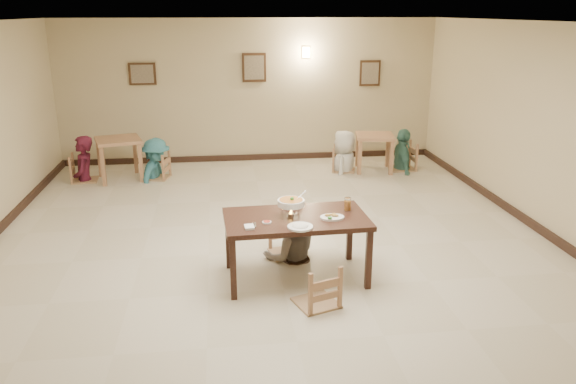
{
  "coord_description": "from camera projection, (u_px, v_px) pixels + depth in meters",
  "views": [
    {
      "loc": [
        -0.7,
        -7.01,
        3.14
      ],
      "look_at": [
        0.14,
        -0.4,
        0.98
      ],
      "focal_mm": 35.0,
      "sensor_mm": 36.0,
      "label": 1
    }
  ],
  "objects": [
    {
      "name": "main_diner",
      "position": [
        291.0,
        202.0,
        7.26
      ],
      "size": [
        0.8,
        0.65,
        1.55
      ],
      "primitive_type": "imported",
      "rotation": [
        0.0,
        0.0,
        3.23
      ],
      "color": "gray",
      "rests_on": "floor"
    },
    {
      "name": "picture_b",
      "position": [
        254.0,
        68.0,
        11.74
      ],
      "size": [
        0.5,
        0.04,
        0.6
      ],
      "color": "#372214",
      "rests_on": "wall_back"
    },
    {
      "name": "drink_glass",
      "position": [
        348.0,
        205.0,
        6.87
      ],
      "size": [
        0.08,
        0.08,
        0.16
      ],
      "color": "white",
      "rests_on": "main_table"
    },
    {
      "name": "bg_chair_lr",
      "position": [
        155.0,
        154.0,
        10.87
      ],
      "size": [
        0.45,
        0.45,
        0.97
      ],
      "rotation": [
        0.0,
        0.0,
        -1.82
      ],
      "color": "tan",
      "rests_on": "floor"
    },
    {
      "name": "chair_far",
      "position": [
        287.0,
        222.0,
        7.45
      ],
      "size": [
        0.44,
        0.44,
        0.94
      ],
      "rotation": [
        0.0,
        0.0,
        0.2
      ],
      "color": "tan",
      "rests_on": "floor"
    },
    {
      "name": "bg_diner_a",
      "position": [
        80.0,
        136.0,
        10.58
      ],
      "size": [
        0.46,
        0.67,
        1.76
      ],
      "primitive_type": "imported",
      "rotation": [
        0.0,
        0.0,
        4.78
      ],
      "color": "#511428",
      "rests_on": "floor"
    },
    {
      "name": "bg_chair_ll",
      "position": [
        82.0,
        156.0,
        10.7
      ],
      "size": [
        0.47,
        0.47,
        0.99
      ],
      "rotation": [
        0.0,
        0.0,
        1.67
      ],
      "color": "tan",
      "rests_on": "floor"
    },
    {
      "name": "picture_a",
      "position": [
        142.0,
        74.0,
        11.5
      ],
      "size": [
        0.55,
        0.04,
        0.45
      ],
      "color": "#372214",
      "rests_on": "wall_back"
    },
    {
      "name": "bg_table_left",
      "position": [
        118.0,
        146.0,
        10.75
      ],
      "size": [
        1.0,
        1.0,
        0.81
      ],
      "rotation": [
        0.0,
        0.0,
        0.27
      ],
      "color": "tan",
      "rests_on": "floor"
    },
    {
      "name": "wall_sconce",
      "position": [
        306.0,
        52.0,
        11.79
      ],
      "size": [
        0.16,
        0.05,
        0.22
      ],
      "primitive_type": "cube",
      "color": "#FFD88C",
      "rests_on": "wall_back"
    },
    {
      "name": "wall_back",
      "position": [
        250.0,
        91.0,
        11.93
      ],
      "size": [
        10.0,
        0.0,
        10.0
      ],
      "primitive_type": "plane",
      "rotation": [
        1.57,
        0.0,
        0.0
      ],
      "color": "beige",
      "rests_on": "floor"
    },
    {
      "name": "bg_chair_rl",
      "position": [
        344.0,
        148.0,
        11.38
      ],
      "size": [
        0.45,
        0.45,
        0.96
      ],
      "rotation": [
        0.0,
        0.0,
        1.29
      ],
      "color": "tan",
      "rests_on": "floor"
    },
    {
      "name": "baseboard_back",
      "position": [
        251.0,
        157.0,
        12.34
      ],
      "size": [
        8.0,
        0.06,
        0.12
      ],
      "primitive_type": "cube",
      "color": "black",
      "rests_on": "floor"
    },
    {
      "name": "floor",
      "position": [
        274.0,
        251.0,
        7.67
      ],
      "size": [
        10.0,
        10.0,
        0.0
      ],
      "primitive_type": "plane",
      "color": "beige",
      "rests_on": "ground"
    },
    {
      "name": "chair_near",
      "position": [
        317.0,
        266.0,
        6.16
      ],
      "size": [
        0.44,
        0.44,
        0.94
      ],
      "rotation": [
        0.0,
        0.0,
        3.47
      ],
      "color": "tan",
      "rests_on": "floor"
    },
    {
      "name": "baseboard_right",
      "position": [
        546.0,
        234.0,
        8.13
      ],
      "size": [
        0.06,
        10.0,
        0.12
      ],
      "primitive_type": "cube",
      "color": "black",
      "rests_on": "floor"
    },
    {
      "name": "rice_plate_near",
      "position": [
        300.0,
        227.0,
        6.34
      ],
      "size": [
        0.29,
        0.29,
        0.07
      ],
      "color": "white",
      "rests_on": "main_table"
    },
    {
      "name": "bg_diner_b",
      "position": [
        154.0,
        138.0,
        10.77
      ],
      "size": [
        0.9,
        1.17,
        1.59
      ],
      "primitive_type": "imported",
      "rotation": [
        0.0,
        0.0,
        1.23
      ],
      "color": "teal",
      "rests_on": "floor"
    },
    {
      "name": "bg_diner_d",
      "position": [
        404.0,
        129.0,
        11.39
      ],
      "size": [
        0.49,
        1.02,
        1.7
      ],
      "primitive_type": "imported",
      "rotation": [
        0.0,
        0.0,
        1.5
      ],
      "color": "#4A8677",
      "rests_on": "floor"
    },
    {
      "name": "ceiling",
      "position": [
        272.0,
        23.0,
        6.75
      ],
      "size": [
        10.0,
        10.0,
        0.0
      ],
      "primitive_type": "plane",
      "color": "white",
      "rests_on": "wall_back"
    },
    {
      "name": "rice_plate_far",
      "position": [
        292.0,
        206.0,
        6.99
      ],
      "size": [
        0.28,
        0.28,
        0.06
      ],
      "color": "white",
      "rests_on": "main_table"
    },
    {
      "name": "wall_right",
      "position": [
        563.0,
        136.0,
        7.69
      ],
      "size": [
        0.0,
        10.0,
        10.0
      ],
      "primitive_type": "plane",
      "rotation": [
        1.57,
        0.0,
        -1.57
      ],
      "color": "beige",
      "rests_on": "floor"
    },
    {
      "name": "curry_warmer",
      "position": [
        291.0,
        203.0,
        6.65
      ],
      "size": [
        0.36,
        0.32,
        0.29
      ],
      "color": "silver",
      "rests_on": "main_table"
    },
    {
      "name": "bg_diner_c",
      "position": [
        345.0,
        131.0,
        11.27
      ],
      "size": [
        0.81,
        0.96,
        1.68
      ],
      "primitive_type": "imported",
      "rotation": [
        0.0,
        0.0,
        4.31
      ],
      "color": "silver",
      "rests_on": "floor"
    },
    {
      "name": "chili_dish",
      "position": [
        267.0,
        222.0,
        6.48
      ],
      "size": [
        0.11,
        0.11,
        0.02
      ],
      "color": "white",
      "rests_on": "main_table"
    },
    {
      "name": "picture_c",
      "position": [
        370.0,
        73.0,
        12.09
      ],
      "size": [
        0.45,
        0.04,
        0.55
      ],
      "color": "#372214",
      "rests_on": "wall_back"
    },
    {
      "name": "main_table",
      "position": [
        296.0,
        223.0,
        6.71
      ],
      "size": [
        1.74,
        1.02,
        0.8
      ],
      "rotation": [
        0.0,
        0.0,
        0.04
      ],
      "color": "#371E15",
      "rests_on": "floor"
    },
    {
      "name": "fried_plate",
      "position": [
        332.0,
        217.0,
        6.62
      ],
      "size": [
        0.29,
        0.29,
        0.06
      ],
      "color": "white",
      "rests_on": "main_table"
    },
    {
      "name": "bg_chair_rr",
      "position": [
        403.0,
        144.0,
        11.49
      ],
      "size": [
        0.5,
        0.5,
        1.06
      ],
      "rotation": [
        0.0,
        0.0,
        -1.56
      ],
      "color": "tan",
      "rests_on": "floor"
    },
    {
      "name": "bg_table_right",
      "position": [
        375.0,
        141.0,
        11.37
      ],
      "size": [
        0.87,
        0.87,
        0.75
      ],
      "rotation": [
        0.0,
        0.0,
        -0.18
      ],
      "color": "tan",
      "rests_on": "floor"
    },
    {
      "name": "napkin_cutlery",
      "position": [
        250.0,
        227.0,
        6.34
      ],
      "size": [
        0.14,
        0.22,
        0.03
      ],
      "color": "white",
      "rests_on": "main_table"
    }
  ]
}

